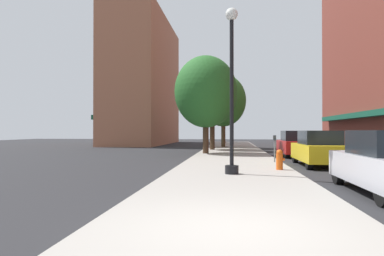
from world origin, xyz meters
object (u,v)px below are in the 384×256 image
lamppost (232,87)px  tree_far (206,92)px  tree_mid (212,97)px  fire_hydrant (280,159)px  car_yellow (319,149)px  car_red (295,144)px  parking_meter_near (275,145)px  tree_near (223,101)px

lamppost → tree_far: tree_far is taller
tree_far → lamppost: bearing=-81.0°
lamppost → tree_mid: tree_mid is taller
fire_hydrant → car_yellow: size_ratio=0.18×
tree_mid → tree_far: tree_far is taller
lamppost → fire_hydrant: bearing=39.8°
fire_hydrant → car_yellow: 3.54m
fire_hydrant → car_red: (2.17, 8.72, 0.29)m
tree_mid → car_yellow: 13.36m
tree_far → car_red: size_ratio=1.55×
parking_meter_near → car_yellow: size_ratio=0.30×
tree_mid → tree_near: bearing=80.6°
tree_far → car_yellow: (5.79, -6.80, -3.51)m
fire_hydrant → car_red: 8.99m
tree_mid → car_yellow: (5.61, -11.57, -3.62)m
tree_mid → fire_hydrant: bearing=-76.5°
fire_hydrant → car_red: bearing=76.0°
tree_near → car_yellow: tree_near is taller
lamppost → car_red: size_ratio=1.37×
lamppost → tree_mid: bearing=95.6°
parking_meter_near → fire_hydrant: bearing=-93.8°
lamppost → parking_meter_near: lamppost is taller
car_yellow → parking_meter_near: bearing=162.8°
lamppost → car_red: 11.30m
tree_far → car_red: (5.79, -0.86, -3.51)m
tree_near → tree_far: 9.60m
car_yellow → car_red: 5.94m
parking_meter_near → tree_near: 16.43m
tree_near → tree_mid: (-0.79, -4.77, -0.12)m
parking_meter_near → tree_far: 8.06m
tree_near → car_red: bearing=-65.1°
tree_mid → car_yellow: size_ratio=1.55×
parking_meter_near → tree_far: tree_far is taller
car_yellow → lamppost: bearing=-134.0°
car_red → parking_meter_near: bearing=-111.6°
lamppost → parking_meter_near: 5.79m
fire_hydrant → parking_meter_near: parking_meter_near is taller
lamppost → car_yellow: bearing=47.0°
tree_near → parking_meter_near: bearing=-79.7°
tree_far → car_yellow: bearing=-49.5°
car_yellow → car_red: size_ratio=1.00×
fire_hydrant → tree_mid: bearing=103.5°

